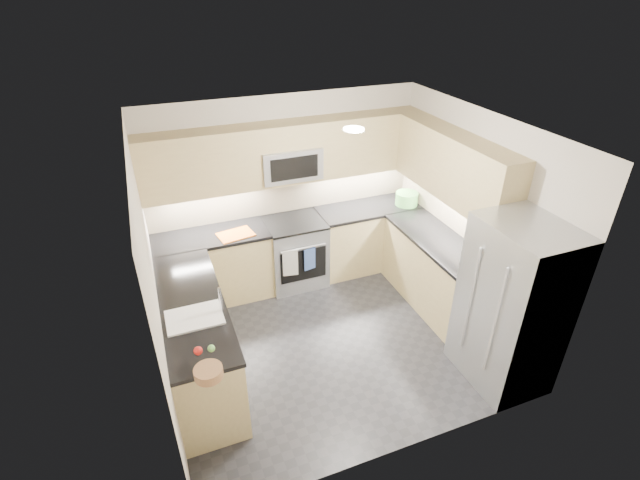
# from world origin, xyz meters

# --- Properties ---
(floor) EXTENTS (3.60, 3.20, 0.00)m
(floor) POSITION_xyz_m (0.00, 0.00, 0.00)
(floor) COLOR #242529
(floor) RESTS_ON ground
(ceiling) EXTENTS (3.60, 3.20, 0.02)m
(ceiling) POSITION_xyz_m (0.00, 0.00, 2.50)
(ceiling) COLOR beige
(ceiling) RESTS_ON wall_back
(wall_back) EXTENTS (3.60, 0.02, 2.50)m
(wall_back) POSITION_xyz_m (0.00, 1.60, 1.25)
(wall_back) COLOR beige
(wall_back) RESTS_ON floor
(wall_front) EXTENTS (3.60, 0.02, 2.50)m
(wall_front) POSITION_xyz_m (0.00, -1.60, 1.25)
(wall_front) COLOR beige
(wall_front) RESTS_ON floor
(wall_left) EXTENTS (0.02, 3.20, 2.50)m
(wall_left) POSITION_xyz_m (-1.80, 0.00, 1.25)
(wall_left) COLOR beige
(wall_left) RESTS_ON floor
(wall_right) EXTENTS (0.02, 3.20, 2.50)m
(wall_right) POSITION_xyz_m (1.80, 0.00, 1.25)
(wall_right) COLOR beige
(wall_right) RESTS_ON floor
(base_cab_back_left) EXTENTS (1.42, 0.60, 0.90)m
(base_cab_back_left) POSITION_xyz_m (-1.09, 1.30, 0.45)
(base_cab_back_left) COLOR tan
(base_cab_back_left) RESTS_ON floor
(base_cab_back_right) EXTENTS (1.42, 0.60, 0.90)m
(base_cab_back_right) POSITION_xyz_m (1.09, 1.30, 0.45)
(base_cab_back_right) COLOR tan
(base_cab_back_right) RESTS_ON floor
(base_cab_right) EXTENTS (0.60, 1.70, 0.90)m
(base_cab_right) POSITION_xyz_m (1.50, 0.15, 0.45)
(base_cab_right) COLOR tan
(base_cab_right) RESTS_ON floor
(base_cab_peninsula) EXTENTS (0.60, 2.00, 0.90)m
(base_cab_peninsula) POSITION_xyz_m (-1.50, 0.00, 0.45)
(base_cab_peninsula) COLOR tan
(base_cab_peninsula) RESTS_ON floor
(countertop_back_left) EXTENTS (1.42, 0.63, 0.04)m
(countertop_back_left) POSITION_xyz_m (-1.09, 1.30, 0.92)
(countertop_back_left) COLOR black
(countertop_back_left) RESTS_ON base_cab_back_left
(countertop_back_right) EXTENTS (1.42, 0.63, 0.04)m
(countertop_back_right) POSITION_xyz_m (1.09, 1.30, 0.92)
(countertop_back_right) COLOR black
(countertop_back_right) RESTS_ON base_cab_back_right
(countertop_right) EXTENTS (0.63, 1.70, 0.04)m
(countertop_right) POSITION_xyz_m (1.50, 0.15, 0.92)
(countertop_right) COLOR black
(countertop_right) RESTS_ON base_cab_right
(countertop_peninsula) EXTENTS (0.63, 2.00, 0.04)m
(countertop_peninsula) POSITION_xyz_m (-1.50, 0.00, 0.92)
(countertop_peninsula) COLOR black
(countertop_peninsula) RESTS_ON base_cab_peninsula
(upper_cab_back) EXTENTS (3.60, 0.35, 0.75)m
(upper_cab_back) POSITION_xyz_m (0.00, 1.43, 1.83)
(upper_cab_back) COLOR tan
(upper_cab_back) RESTS_ON wall_back
(upper_cab_right) EXTENTS (0.35, 1.95, 0.75)m
(upper_cab_right) POSITION_xyz_m (1.62, 0.28, 1.83)
(upper_cab_right) COLOR tan
(upper_cab_right) RESTS_ON wall_right
(backsplash_back) EXTENTS (3.60, 0.01, 0.51)m
(backsplash_back) POSITION_xyz_m (0.00, 1.60, 1.20)
(backsplash_back) COLOR #C8B290
(backsplash_back) RESTS_ON wall_back
(backsplash_right) EXTENTS (0.01, 2.30, 0.51)m
(backsplash_right) POSITION_xyz_m (1.80, 0.45, 1.20)
(backsplash_right) COLOR #C8B290
(backsplash_right) RESTS_ON wall_right
(gas_range) EXTENTS (0.76, 0.65, 0.91)m
(gas_range) POSITION_xyz_m (0.00, 1.28, 0.46)
(gas_range) COLOR #979A9E
(gas_range) RESTS_ON floor
(range_cooktop) EXTENTS (0.76, 0.65, 0.03)m
(range_cooktop) POSITION_xyz_m (0.00, 1.28, 0.92)
(range_cooktop) COLOR black
(range_cooktop) RESTS_ON gas_range
(oven_door_glass) EXTENTS (0.62, 0.02, 0.45)m
(oven_door_glass) POSITION_xyz_m (0.00, 0.95, 0.45)
(oven_door_glass) COLOR black
(oven_door_glass) RESTS_ON gas_range
(oven_handle) EXTENTS (0.60, 0.02, 0.02)m
(oven_handle) POSITION_xyz_m (0.00, 0.93, 0.72)
(oven_handle) COLOR #B2B5BA
(oven_handle) RESTS_ON gas_range
(microwave) EXTENTS (0.76, 0.40, 0.40)m
(microwave) POSITION_xyz_m (0.00, 1.40, 1.70)
(microwave) COLOR #9FA0A6
(microwave) RESTS_ON upper_cab_back
(microwave_door) EXTENTS (0.60, 0.01, 0.28)m
(microwave_door) POSITION_xyz_m (0.00, 1.20, 1.70)
(microwave_door) COLOR black
(microwave_door) RESTS_ON microwave
(refrigerator) EXTENTS (0.70, 0.90, 1.80)m
(refrigerator) POSITION_xyz_m (1.45, -1.15, 0.90)
(refrigerator) COLOR #9A9DA1
(refrigerator) RESTS_ON floor
(fridge_handle_left) EXTENTS (0.02, 0.02, 1.20)m
(fridge_handle_left) POSITION_xyz_m (1.08, -1.33, 0.95)
(fridge_handle_left) COLOR #B2B5BA
(fridge_handle_left) RESTS_ON refrigerator
(fridge_handle_right) EXTENTS (0.02, 0.02, 1.20)m
(fridge_handle_right) POSITION_xyz_m (1.08, -0.97, 0.95)
(fridge_handle_right) COLOR #B2B5BA
(fridge_handle_right) RESTS_ON refrigerator
(sink_basin) EXTENTS (0.52, 0.38, 0.16)m
(sink_basin) POSITION_xyz_m (-1.50, -0.25, 0.88)
(sink_basin) COLOR white
(sink_basin) RESTS_ON base_cab_peninsula
(faucet) EXTENTS (0.03, 0.03, 0.28)m
(faucet) POSITION_xyz_m (-1.24, -0.25, 1.08)
(faucet) COLOR silver
(faucet) RESTS_ON countertop_peninsula
(utensil_bowl) EXTENTS (0.32, 0.32, 0.18)m
(utensil_bowl) POSITION_xyz_m (1.62, 1.18, 1.03)
(utensil_bowl) COLOR #51A245
(utensil_bowl) RESTS_ON countertop_back_right
(cutting_board) EXTENTS (0.47, 0.36, 0.01)m
(cutting_board) POSITION_xyz_m (-0.79, 1.18, 0.95)
(cutting_board) COLOR orange
(cutting_board) RESTS_ON countertop_back_left
(fruit_basket) EXTENTS (0.30, 0.30, 0.08)m
(fruit_basket) POSITION_xyz_m (-1.50, -1.03, 0.98)
(fruit_basket) COLOR #9C6E49
(fruit_basket) RESTS_ON countertop_peninsula
(fruit_apple) EXTENTS (0.07, 0.07, 0.07)m
(fruit_apple) POSITION_xyz_m (-1.54, -0.83, 1.05)
(fruit_apple) COLOR #AC1813
(fruit_apple) RESTS_ON fruit_basket
(fruit_pear) EXTENTS (0.06, 0.06, 0.06)m
(fruit_pear) POSITION_xyz_m (-1.43, -0.84, 1.05)
(fruit_pear) COLOR #64B44D
(fruit_pear) RESTS_ON fruit_basket
(dish_towel_check) EXTENTS (0.19, 0.05, 0.37)m
(dish_towel_check) POSITION_xyz_m (-0.19, 0.91, 0.55)
(dish_towel_check) COLOR silver
(dish_towel_check) RESTS_ON oven_handle
(dish_towel_blue) EXTENTS (0.16, 0.05, 0.31)m
(dish_towel_blue) POSITION_xyz_m (0.07, 0.91, 0.55)
(dish_towel_blue) COLOR navy
(dish_towel_blue) RESTS_ON oven_handle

